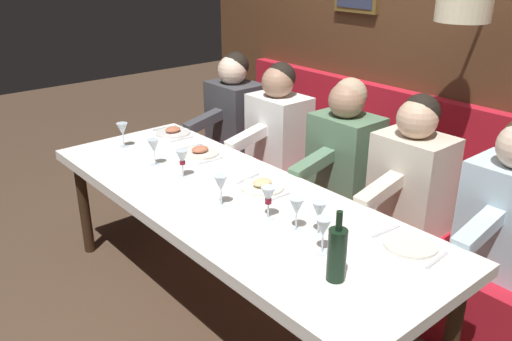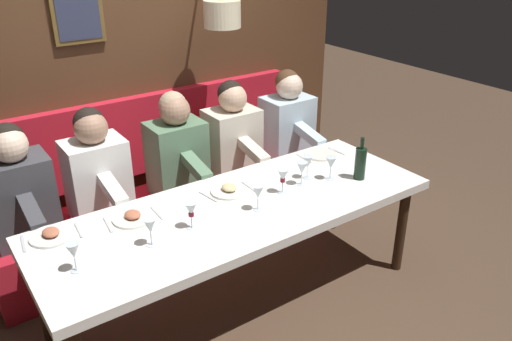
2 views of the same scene
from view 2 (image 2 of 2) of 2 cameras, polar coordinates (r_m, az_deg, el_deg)
ground_plane at (r=3.63m, az=-1.72°, el=-14.16°), size 12.00×12.00×0.00m
dining_table at (r=3.24m, az=-1.87°, el=-4.92°), size 0.90×2.51×0.74m
banquette_bench at (r=4.14m, az=-8.62°, el=-5.11°), size 0.52×2.71×0.45m
back_wall_panel at (r=4.20m, az=-13.26°, el=11.86°), size 0.59×3.91×2.90m
diner_nearest at (r=4.40m, az=3.50°, el=5.59°), size 0.60×0.40×0.79m
diner_near at (r=4.10m, az=-2.59°, el=4.07°), size 0.60×0.40×0.79m
diner_middle at (r=3.88m, az=-8.69°, el=2.49°), size 0.60×0.40×0.79m
diner_far at (r=3.68m, az=-17.14°, el=0.25°), size 0.60×0.40×0.79m
diner_farthest at (r=3.58m, az=-24.64°, el=-1.74°), size 0.60×0.40×0.79m
place_setting_0 at (r=3.92m, az=7.11°, el=1.77°), size 0.24×0.32×0.01m
place_setting_1 at (r=3.36m, az=-2.98°, el=-2.17°), size 0.24×0.32×0.05m
place_setting_2 at (r=3.15m, az=-13.37°, el=-5.01°), size 0.24×0.32×0.05m
place_setting_3 at (r=3.11m, az=-21.57°, el=-6.62°), size 0.24×0.32×0.05m
wine_glass_0 at (r=2.74m, az=-19.43°, el=-8.39°), size 0.07×0.07×0.16m
wine_glass_1 at (r=2.84m, az=-11.56°, el=-6.07°), size 0.07×0.07×0.16m
wine_glass_2 at (r=3.42m, az=5.07°, el=0.20°), size 0.07×0.07×0.16m
wine_glass_3 at (r=3.31m, az=2.96°, el=-0.68°), size 0.07×0.07×0.16m
wine_glass_4 at (r=3.51m, az=5.68°, el=0.87°), size 0.07×0.07×0.16m
wine_glass_5 at (r=3.52m, az=8.22°, el=0.76°), size 0.07×0.07×0.16m
wine_glass_6 at (r=3.11m, az=0.22°, el=-2.47°), size 0.07×0.07×0.16m
wine_glass_7 at (r=2.95m, az=-7.16°, el=-4.37°), size 0.07×0.07×0.16m
wine_bottle at (r=3.56m, az=11.39°, el=0.83°), size 0.08×0.08×0.30m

